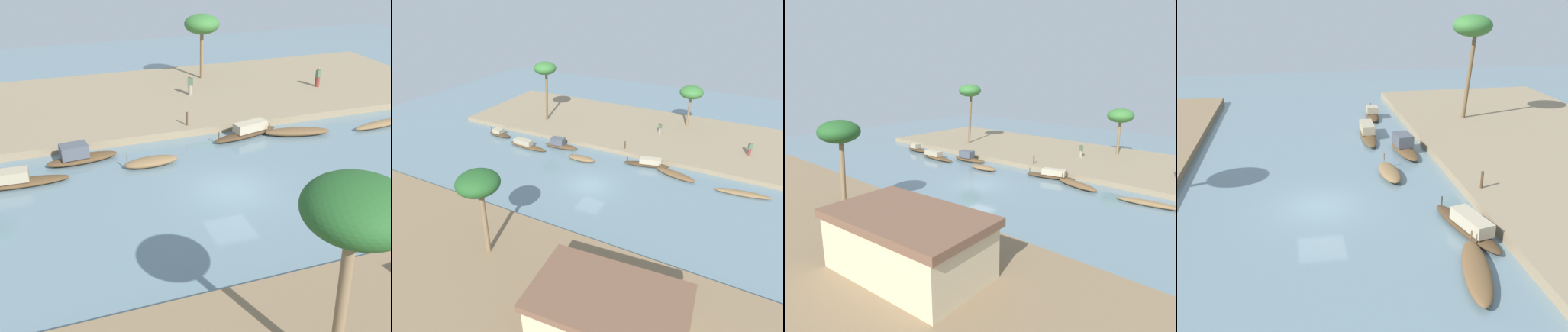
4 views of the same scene
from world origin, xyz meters
The scene contains 9 objects.
river_water centered at (0.00, 0.00, 0.00)m, with size 78.92×78.92×0.00m, color slate.
sampan_midstream centered at (-3.85, -6.46, 0.38)m, with size 5.07×2.13×0.98m.
sampan_upstream_small centered at (7.23, -6.09, 0.44)m, with size 4.34×1.62×1.21m.
sampan_foreground centered at (16.13, -5.45, 0.36)m, with size 3.48×1.16×0.99m.
sampan_near_left_bank centered at (-7.16, -5.58, 0.25)m, with size 4.55×2.11×0.90m.
sampan_downstream_large centered at (3.31, -4.30, 0.26)m, with size 3.28×1.26×0.95m.
sampan_with_tall_canopy centered at (10.93, -4.22, 0.38)m, with size 5.37×1.24×0.98m.
mooring_post centered at (-0.30, -8.51, 0.98)m, with size 0.14×0.14×0.92m, color #4C3823.
palm_tree_left_far centered at (13.30, -12.69, 7.52)m, with size 3.03×3.03×7.99m.
Camera 4 is at (-21.35, 0.90, 10.48)m, focal length 42.48 mm.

